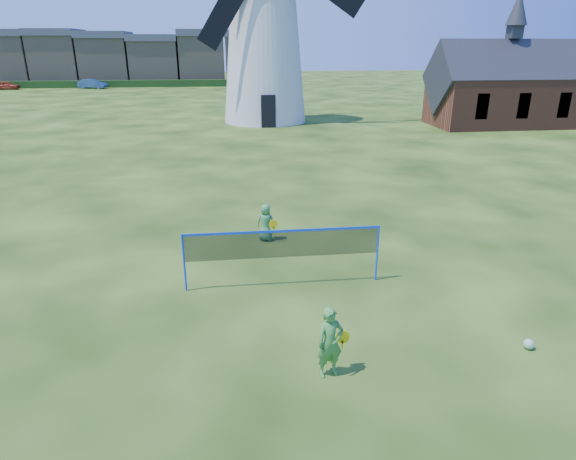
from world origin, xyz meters
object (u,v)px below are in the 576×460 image
Objects in this scene: chapel at (506,90)px; play_ball at (529,344)px; player_boy at (266,222)px; badminton_net at (283,245)px; player_girl at (330,343)px; car_right at (93,84)px; car_left at (7,85)px; windmill at (264,30)px.

chapel is 32.09m from play_ball.
play_ball is at bearing 147.08° from player_boy.
player_girl is at bearing -83.02° from badminton_net.
play_ball is at bearing -36.14° from badminton_net.
car_right is at bearing 135.69° from chapel.
car_left reaches higher than play_ball.
badminton_net is 22.95× the size of play_ball.
badminton_net is (-19.92, -24.69, -1.55)m from chapel.
player_girl reaches higher than car_left.
windmill is at bearing 86.43° from badminton_net.
badminton_net is 67.14m from car_right.
player_boy is at bearing -133.06° from chapel.
car_left is at bearing 143.12° from chapel.
windmill is 29.62m from badminton_net.
car_right is at bearing -87.57° from car_left.
play_ball is at bearing -145.52° from car_right.
windmill is 5.90× the size of car_left.
chapel reaches higher than car_right.
windmill reaches higher than car_left.
play_ball is 0.05× the size of car_right.
car_right is (-22.14, 34.99, -6.27)m from windmill.
badminton_net reaches higher than car_left.
chapel is 2.24× the size of badminton_net.
player_boy reaches higher than play_ball.
player_boy is (-0.65, 6.95, -0.11)m from player_girl.
car_right is (-20.80, 67.76, -0.05)m from player_girl.
badminton_net is at bearing -153.22° from car_left.
player_boy is 0.36× the size of car_left.
player_boy is (-0.19, 3.17, -0.53)m from badminton_net.
car_right is (-20.14, 60.81, 0.05)m from player_boy.
chapel reaches higher than player_girl.
badminton_net is at bearing -128.90° from chapel.
chapel is 2.82× the size of car_right.
badminton_net reaches higher than player_boy.
badminton_net is at bearing 143.86° from play_ball.
windmill reaches higher than chapel.
chapel is 29.53m from player_boy.
chapel reaches higher than player_boy.
player_boy is 0.30× the size of car_right.
car_right is at bearing -51.20° from player_boy.
car_left is at bearing 118.63° from play_ball.
play_ball is at bearing -118.35° from chapel.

